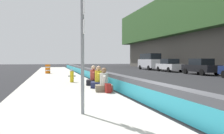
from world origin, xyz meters
TOP-DOWN VIEW (x-y plane):
  - ground_plane at (0.00, 0.00)m, footprint 160.00×160.00m
  - sidewalk_strip at (0.00, 2.65)m, footprint 80.00×4.40m
  - jersey_barrier at (0.00, 0.00)m, footprint 76.00×0.45m
  - route_sign_post at (-0.21, 2.40)m, footprint 0.44×0.09m
  - fire_hydrant at (8.56, 1.88)m, footprint 0.26×0.46m
  - seated_person_foreground at (3.88, 0.86)m, footprint 0.76×0.86m
  - seated_person_middle at (5.27, 0.82)m, footprint 0.84×0.94m
  - seated_person_rear at (6.58, 0.85)m, footprint 0.82×0.92m
  - backpack at (3.38, 0.79)m, footprint 0.32×0.28m
  - construction_barrel at (18.83, 3.46)m, footprint 0.54×0.54m
  - parked_car_fourth at (14.75, -12.26)m, footprint 4.50×1.95m
  - parked_car_midline at (21.06, -12.08)m, footprint 4.51×1.96m
  - parked_car_far at (27.17, -12.07)m, footprint 5.13×2.17m

SIDE VIEW (x-z plane):
  - ground_plane at x=0.00m, z-range 0.00..0.00m
  - sidewalk_strip at x=0.00m, z-range 0.00..0.14m
  - backpack at x=3.38m, z-range 0.13..0.53m
  - jersey_barrier at x=0.00m, z-range 0.00..0.85m
  - seated_person_foreground at x=3.88m, z-range -0.06..1.02m
  - seated_person_rear at x=6.58m, z-range -0.07..1.05m
  - seated_person_middle at x=5.27m, z-range -0.07..1.06m
  - fire_hydrant at x=8.56m, z-range 0.15..1.03m
  - construction_barrel at x=18.83m, z-range 0.14..1.09m
  - parked_car_fourth at x=14.75m, z-range 0.01..1.72m
  - parked_car_midline at x=21.06m, z-range 0.01..1.72m
  - parked_car_far at x=27.17m, z-range 0.07..2.63m
  - route_sign_post at x=-0.21m, z-range 0.43..4.03m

